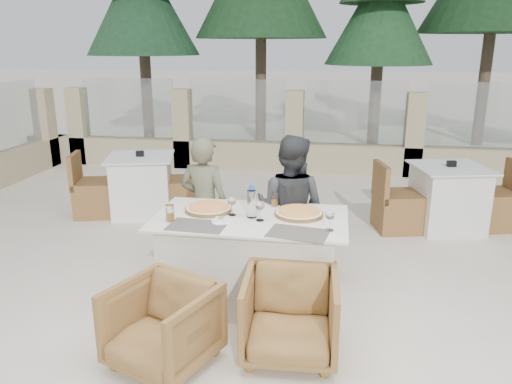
# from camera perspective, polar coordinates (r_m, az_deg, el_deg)

# --- Properties ---
(ground) EXTENTS (80.00, 80.00, 0.00)m
(ground) POSITION_cam_1_polar(r_m,az_deg,el_deg) (4.39, -1.40, -12.74)
(ground) COLOR beige
(ground) RESTS_ON ground
(sand_patch) EXTENTS (30.00, 16.00, 0.01)m
(sand_patch) POSITION_cam_1_polar(r_m,az_deg,el_deg) (17.91, 6.94, 9.51)
(sand_patch) COLOR beige
(sand_patch) RESTS_ON ground
(perimeter_wall_far) EXTENTS (10.00, 0.34, 1.60)m
(perimeter_wall_far) POSITION_cam_1_polar(r_m,az_deg,el_deg) (8.70, 4.41, 7.55)
(perimeter_wall_far) COLOR tan
(perimeter_wall_far) RESTS_ON ground
(pine_far_left) EXTENTS (2.42, 2.42, 5.50)m
(pine_far_left) POSITION_cam_1_polar(r_m,az_deg,el_deg) (11.58, -12.89, 19.10)
(pine_far_left) COLOR #1D4527
(pine_far_left) RESTS_ON ground
(pine_centre) EXTENTS (2.20, 2.20, 5.00)m
(pine_centre) POSITION_cam_1_polar(r_m,az_deg,el_deg) (11.00, 13.98, 17.89)
(pine_centre) COLOR #214F28
(pine_centre) RESTS_ON ground
(dining_table) EXTENTS (1.60, 0.90, 0.77)m
(dining_table) POSITION_cam_1_polar(r_m,az_deg,el_deg) (4.28, -0.65, -7.76)
(dining_table) COLOR silver
(dining_table) RESTS_ON ground
(placemat_near_left) EXTENTS (0.47, 0.32, 0.00)m
(placemat_near_left) POSITION_cam_1_polar(r_m,az_deg,el_deg) (3.97, -6.76, -3.84)
(placemat_near_left) COLOR #59524C
(placemat_near_left) RESTS_ON dining_table
(placemat_near_right) EXTENTS (0.49, 0.37, 0.00)m
(placemat_near_right) POSITION_cam_1_polar(r_m,az_deg,el_deg) (3.80, 4.83, -4.71)
(placemat_near_right) COLOR #555149
(placemat_near_right) RESTS_ON dining_table
(pizza_left) EXTENTS (0.42, 0.42, 0.05)m
(pizza_left) POSITION_cam_1_polar(r_m,az_deg,el_deg) (4.30, -5.45, -1.83)
(pizza_left) COLOR #F35B21
(pizza_left) RESTS_ON dining_table
(pizza_right) EXTENTS (0.54, 0.54, 0.05)m
(pizza_right) POSITION_cam_1_polar(r_m,az_deg,el_deg) (4.19, 4.92, -2.33)
(pizza_right) COLOR orange
(pizza_right) RESTS_ON dining_table
(water_bottle) EXTENTS (0.09, 0.09, 0.28)m
(water_bottle) POSITION_cam_1_polar(r_m,az_deg,el_deg) (4.09, -0.48, -1.09)
(water_bottle) COLOR #A1B7D3
(water_bottle) RESTS_ON dining_table
(wine_glass_centre) EXTENTS (0.08, 0.08, 0.18)m
(wine_glass_centre) POSITION_cam_1_polar(r_m,az_deg,el_deg) (4.16, -2.75, -1.47)
(wine_glass_centre) COLOR silver
(wine_glass_centre) RESTS_ON dining_table
(wine_glass_near) EXTENTS (0.09, 0.09, 0.18)m
(wine_glass_near) POSITION_cam_1_polar(r_m,az_deg,el_deg) (4.03, 0.45, -2.05)
(wine_glass_near) COLOR silver
(wine_glass_near) RESTS_ON dining_table
(wine_glass_corner) EXTENTS (0.08, 0.08, 0.18)m
(wine_glass_corner) POSITION_cam_1_polar(r_m,az_deg,el_deg) (3.86, 8.43, -3.09)
(wine_glass_corner) COLOR white
(wine_glass_corner) RESTS_ON dining_table
(beer_glass_left) EXTENTS (0.09, 0.09, 0.14)m
(beer_glass_left) POSITION_cam_1_polar(r_m,az_deg,el_deg) (4.08, -9.79, -2.39)
(beer_glass_left) COLOR orange
(beer_glass_left) RESTS_ON dining_table
(beer_glass_right) EXTENTS (0.06, 0.06, 0.13)m
(beer_glass_right) POSITION_cam_1_polar(r_m,az_deg,el_deg) (4.40, 2.15, -0.82)
(beer_glass_right) COLOR orange
(beer_glass_right) RESTS_ON dining_table
(olive_dish) EXTENTS (0.13, 0.13, 0.04)m
(olive_dish) POSITION_cam_1_polar(r_m,az_deg,el_deg) (4.02, -4.04, -3.19)
(olive_dish) COLOR white
(olive_dish) RESTS_ON dining_table
(armchair_far_left) EXTENTS (0.75, 0.76, 0.53)m
(armchair_far_left) POSITION_cam_1_polar(r_m,az_deg,el_deg) (5.08, -4.78, -5.25)
(armchair_far_left) COLOR olive
(armchair_far_left) RESTS_ON ground
(armchair_far_right) EXTENTS (0.83, 0.84, 0.59)m
(armchair_far_right) POSITION_cam_1_polar(r_m,az_deg,el_deg) (4.99, 4.12, -5.34)
(armchair_far_right) COLOR olive
(armchair_far_right) RESTS_ON ground
(armchair_near_left) EXTENTS (0.83, 0.85, 0.60)m
(armchair_near_left) POSITION_cam_1_polar(r_m,az_deg,el_deg) (3.59, -10.64, -14.80)
(armchair_near_left) COLOR olive
(armchair_near_left) RESTS_ON ground
(armchair_near_right) EXTENTS (0.69, 0.71, 0.61)m
(armchair_near_right) POSITION_cam_1_polar(r_m,az_deg,el_deg) (3.63, 3.91, -13.89)
(armchair_near_right) COLOR olive
(armchair_near_right) RESTS_ON ground
(diner_left) EXTENTS (0.54, 0.41, 1.34)m
(diner_left) POSITION_cam_1_polar(r_m,az_deg,el_deg) (4.77, -5.89, -1.59)
(diner_left) COLOR #595B42
(diner_left) RESTS_ON ground
(diner_right) EXTENTS (0.78, 0.68, 1.38)m
(diner_right) POSITION_cam_1_polar(r_m,az_deg,el_deg) (4.61, 3.90, -1.91)
(diner_right) COLOR #323537
(diner_right) RESTS_ON ground
(bg_table_a) EXTENTS (1.79, 1.21, 0.77)m
(bg_table_a) POSITION_cam_1_polar(r_m,az_deg,el_deg) (6.66, -12.89, 0.77)
(bg_table_a) COLOR white
(bg_table_a) RESTS_ON ground
(bg_table_b) EXTENTS (1.78, 1.17, 0.77)m
(bg_table_b) POSITION_cam_1_polar(r_m,az_deg,el_deg) (6.38, 21.05, -0.64)
(bg_table_b) COLOR silver
(bg_table_b) RESTS_ON ground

